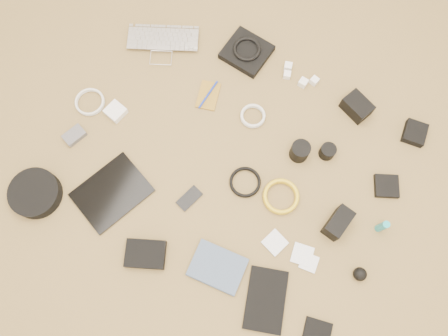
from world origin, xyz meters
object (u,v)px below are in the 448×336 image
at_px(laptop, 162,48).
at_px(paperback, 210,286).
at_px(phone, 189,198).
at_px(dslr_camera, 357,107).
at_px(headphone_case, 35,193).
at_px(tablet, 112,193).

relative_size(laptop, paperback, 1.58).
distance_m(laptop, paperback, 1.02).
height_order(laptop, phone, laptop).
relative_size(dslr_camera, headphone_case, 0.59).
bearing_deg(paperback, tablet, 70.91).
bearing_deg(paperback, headphone_case, 86.32).
relative_size(dslr_camera, phone, 1.15).
xyz_separation_m(laptop, headphone_case, (-0.12, -0.79, 0.01)).
bearing_deg(tablet, laptop, 124.17).
bearing_deg(dslr_camera, laptop, -149.77).
xyz_separation_m(dslr_camera, phone, (-0.44, -0.64, -0.03)).
height_order(dslr_camera, headphone_case, dslr_camera).
xyz_separation_m(laptop, phone, (0.42, -0.54, -0.01)).
distance_m(dslr_camera, tablet, 1.05).
bearing_deg(laptop, dslr_camera, -17.22).
bearing_deg(phone, dslr_camera, 74.02).
height_order(phone, headphone_case, headphone_case).
height_order(laptop, headphone_case, headphone_case).
distance_m(laptop, dslr_camera, 0.86).
relative_size(laptop, dslr_camera, 2.67).
xyz_separation_m(tablet, paperback, (0.50, -0.14, 0.00)).
relative_size(dslr_camera, tablet, 0.43).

